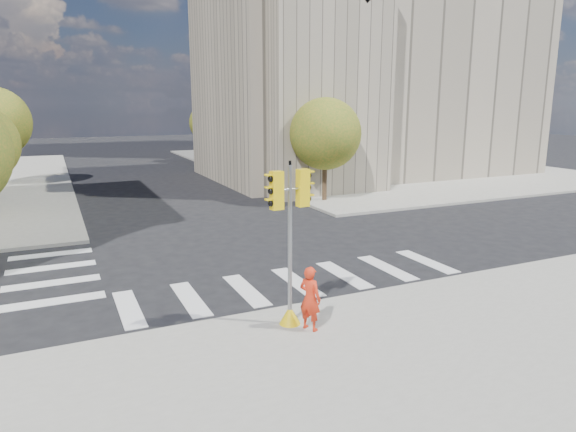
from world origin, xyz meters
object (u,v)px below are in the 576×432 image
object	(u,v)px
lamp_near	(303,122)
photographer	(310,298)
lamp_far	(233,117)
traffic_signal	(290,258)

from	to	relation	value
lamp_near	photographer	distance (m)	22.16
lamp_far	photographer	size ratio (longest dim) A/B	4.82
lamp_far	photographer	distance (m)	35.19
lamp_near	photographer	bearing A→B (deg)	-115.78
lamp_far	traffic_signal	bearing A→B (deg)	-106.51
lamp_near	photographer	xyz separation A→B (m)	(-9.51, -19.69, -3.59)
lamp_near	lamp_far	world-z (taller)	same
traffic_signal	photographer	size ratio (longest dim) A/B	2.55
traffic_signal	photographer	bearing A→B (deg)	-65.58
lamp_far	lamp_near	bearing A→B (deg)	-90.00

